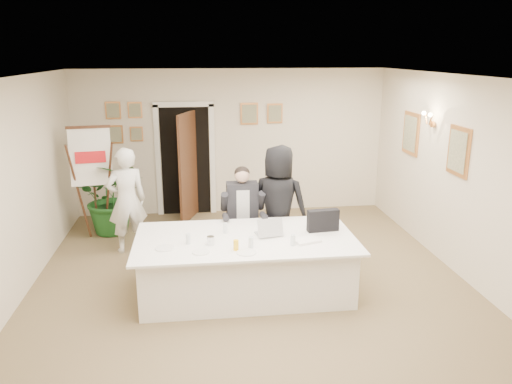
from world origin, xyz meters
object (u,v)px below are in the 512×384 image
object	(u,v)px
seated_man	(243,214)
standing_woman	(278,205)
potted_palm	(113,197)
laptop	(269,224)
flip_chart	(94,188)
paper_stack	(307,240)
standing_man	(127,200)
laptop_bag	(323,220)
steel_jug	(211,241)
conference_table	(245,264)
oj_glass	(236,245)

from	to	relation	value
seated_man	standing_woman	bearing A→B (deg)	-12.66
potted_palm	laptop	distance (m)	3.46
flip_chart	paper_stack	xyz separation A→B (m)	(3.09, -2.58, -0.09)
standing_man	laptop_bag	world-z (taller)	standing_man
standing_woman	steel_jug	xyz separation A→B (m)	(-1.05, -1.16, -0.07)
seated_man	standing_man	bearing A→B (deg)	158.00
seated_man	potted_palm	distance (m)	2.62
paper_stack	steel_jug	xyz separation A→B (m)	(-1.21, 0.04, 0.04)
standing_man	laptop	xyz separation A→B (m)	(2.03, -1.59, 0.07)
seated_man	conference_table	bearing A→B (deg)	-96.75
conference_table	seated_man	bearing A→B (deg)	86.27
flip_chart	steel_jug	world-z (taller)	flip_chart
conference_table	standing_woman	distance (m)	1.24
seated_man	oj_glass	bearing A→B (deg)	-101.70
potted_palm	standing_man	bearing A→B (deg)	-67.99
standing_man	steel_jug	size ratio (longest dim) A/B	15.36
laptop	paper_stack	xyz separation A→B (m)	(0.44, -0.31, -0.12)
seated_man	laptop	size ratio (longest dim) A/B	4.16
flip_chart	standing_man	size ratio (longest dim) A/B	1.13
seated_man	flip_chart	world-z (taller)	flip_chart
potted_palm	steel_jug	distance (m)	3.20
conference_table	seated_man	world-z (taller)	seated_man
conference_table	oj_glass	size ratio (longest dim) A/B	21.92
laptop	laptop_bag	bearing A→B (deg)	-6.98
laptop_bag	paper_stack	world-z (taller)	laptop_bag
potted_palm	oj_glass	xyz separation A→B (m)	(1.91, -2.98, 0.19)
seated_man	potted_palm	xyz separation A→B (m)	(-2.14, 1.51, -0.10)
standing_woman	paper_stack	size ratio (longest dim) A/B	5.57
seated_man	steel_jug	xyz separation A→B (m)	(-0.52, -1.25, 0.09)
standing_woman	oj_glass	world-z (taller)	standing_woman
flip_chart	laptop_bag	bearing A→B (deg)	-33.17
potted_palm	laptop	bearing A→B (deg)	-46.18
conference_table	potted_palm	world-z (taller)	potted_palm
conference_table	laptop	size ratio (longest dim) A/B	7.96
conference_table	standing_man	bearing A→B (deg)	135.74
laptop	laptop_bag	xyz separation A→B (m)	(0.74, 0.05, 0.01)
laptop_bag	steel_jug	distance (m)	1.55
conference_table	laptop_bag	size ratio (longest dim) A/B	6.72
standing_woman	potted_palm	xyz separation A→B (m)	(-2.67, 1.60, -0.25)
flip_chart	potted_palm	distance (m)	0.42
oj_glass	steel_jug	world-z (taller)	oj_glass
laptop	potted_palm	bearing A→B (deg)	123.24
laptop	steel_jug	distance (m)	0.83
seated_man	standing_man	xyz separation A→B (m)	(-1.77, 0.61, 0.10)
conference_table	standing_woman	bearing A→B (deg)	58.12
standing_man	steel_jug	bearing A→B (deg)	104.83
conference_table	potted_palm	size ratio (longest dim) A/B	2.20
standing_woman	laptop	distance (m)	0.93
standing_man	oj_glass	bearing A→B (deg)	107.65
standing_woman	oj_glass	bearing A→B (deg)	85.79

